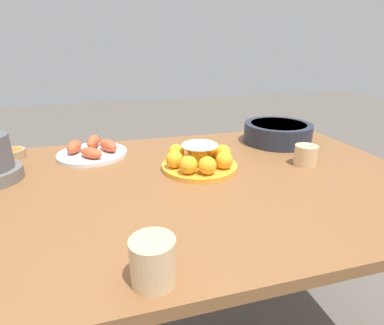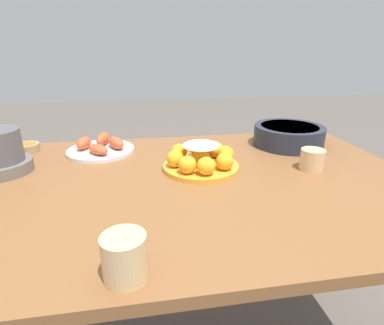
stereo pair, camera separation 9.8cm
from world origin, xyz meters
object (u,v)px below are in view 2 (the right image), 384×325
(cake_plate, at_px, (201,159))
(sauce_bowl, at_px, (27,148))
(dining_table, at_px, (183,202))
(cup_near, at_px, (125,257))
(seafood_platter, at_px, (101,147))
(cup_far, at_px, (312,160))
(serving_bowl, at_px, (289,135))

(cake_plate, distance_m, sauce_bowl, 0.72)
(dining_table, xyz_separation_m, cake_plate, (0.08, 0.08, 0.12))
(cup_near, bearing_deg, seafood_platter, 99.96)
(dining_table, relative_size, sauce_bowl, 15.72)
(cake_plate, xyz_separation_m, seafood_platter, (-0.36, 0.24, -0.02))
(dining_table, bearing_deg, cake_plate, 45.86)
(seafood_platter, relative_size, cup_far, 3.26)
(serving_bowl, xyz_separation_m, sauce_bowl, (-1.07, 0.09, -0.03))
(seafood_platter, distance_m, cup_near, 0.74)
(cup_near, xyz_separation_m, cup_far, (0.61, 0.43, -0.01))
(sauce_bowl, relative_size, cup_far, 1.22)
(serving_bowl, distance_m, sauce_bowl, 1.08)
(seafood_platter, height_order, cup_near, cup_near)
(cake_plate, xyz_separation_m, sauce_bowl, (-0.66, 0.29, -0.02))
(cake_plate, bearing_deg, dining_table, -134.14)
(serving_bowl, distance_m, seafood_platter, 0.78)
(dining_table, xyz_separation_m, cup_far, (0.45, 0.01, 0.12))
(sauce_bowl, height_order, seafood_platter, seafood_platter)
(serving_bowl, bearing_deg, seafood_platter, 177.29)
(dining_table, distance_m, seafood_platter, 0.44)
(seafood_platter, bearing_deg, sauce_bowl, 170.47)
(cake_plate, height_order, cup_near, cake_plate)
(sauce_bowl, bearing_deg, cup_near, -61.52)
(cup_far, bearing_deg, sauce_bowl, 161.03)
(cake_plate, xyz_separation_m, cup_near, (-0.23, -0.49, 0.01))
(dining_table, relative_size, seafood_platter, 5.88)
(cake_plate, height_order, serving_bowl, cake_plate)
(cake_plate, height_order, sauce_bowl, cake_plate)
(cup_far, bearing_deg, cake_plate, 169.82)
(cake_plate, bearing_deg, sauce_bowl, 156.40)
(seafood_platter, height_order, cup_far, cup_far)
(seafood_platter, bearing_deg, cup_near, -80.04)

